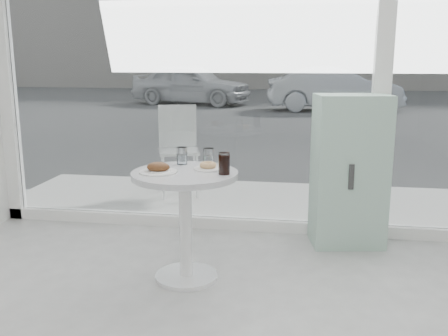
% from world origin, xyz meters
% --- Properties ---
extents(storefront, '(5.00, 0.14, 3.00)m').
position_xyz_m(storefront, '(0.07, 3.00, 1.71)').
color(storefront, white).
rests_on(storefront, ground).
extents(main_table, '(0.72, 0.72, 0.77)m').
position_xyz_m(main_table, '(-0.50, 1.90, 0.55)').
color(main_table, white).
rests_on(main_table, ground).
extents(patio_deck, '(5.60, 1.60, 0.05)m').
position_xyz_m(patio_deck, '(0.00, 3.80, 0.03)').
color(patio_deck, silver).
rests_on(patio_deck, ground).
extents(street, '(40.00, 24.00, 0.00)m').
position_xyz_m(street, '(0.00, 16.00, -0.00)').
color(street, '#353535').
rests_on(street, ground).
extents(far_building, '(40.00, 2.00, 8.00)m').
position_xyz_m(far_building, '(0.00, 25.00, 4.00)').
color(far_building, gray).
rests_on(far_building, ground).
extents(mint_cabinet, '(0.63, 0.47, 1.24)m').
position_xyz_m(mint_cabinet, '(0.66, 2.78, 0.62)').
color(mint_cabinet, '#96C0AC').
rests_on(mint_cabinet, ground).
extents(patio_chair, '(0.53, 0.53, 0.97)m').
position_xyz_m(patio_chair, '(-1.07, 3.96, 0.60)').
color(patio_chair, white).
rests_on(patio_chair, patio_deck).
extents(car_white, '(4.25, 2.45, 1.36)m').
position_xyz_m(car_white, '(-3.51, 15.28, 0.68)').
color(car_white, silver).
rests_on(car_white, street).
extents(car_silver, '(4.02, 1.79, 1.28)m').
position_xyz_m(car_silver, '(1.11, 13.90, 0.64)').
color(car_silver, '#A9ACB1').
rests_on(car_silver, street).
extents(plate_fritter, '(0.25, 0.25, 0.07)m').
position_xyz_m(plate_fritter, '(-0.66, 1.84, 0.80)').
color(plate_fritter, white).
rests_on(plate_fritter, main_table).
extents(plate_donut, '(0.20, 0.20, 0.05)m').
position_xyz_m(plate_donut, '(-0.36, 1.99, 0.79)').
color(plate_donut, white).
rests_on(plate_donut, main_table).
extents(water_tumbler_a, '(0.08, 0.08, 0.12)m').
position_xyz_m(water_tumbler_a, '(-0.58, 2.14, 0.82)').
color(water_tumbler_a, white).
rests_on(water_tumbler_a, main_table).
extents(water_tumbler_b, '(0.08, 0.08, 0.12)m').
position_xyz_m(water_tumbler_b, '(-0.38, 2.14, 0.82)').
color(water_tumbler_b, white).
rests_on(water_tumbler_b, main_table).
extents(cola_glass, '(0.08, 0.08, 0.14)m').
position_xyz_m(cola_glass, '(-0.23, 1.87, 0.84)').
color(cola_glass, white).
rests_on(cola_glass, main_table).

